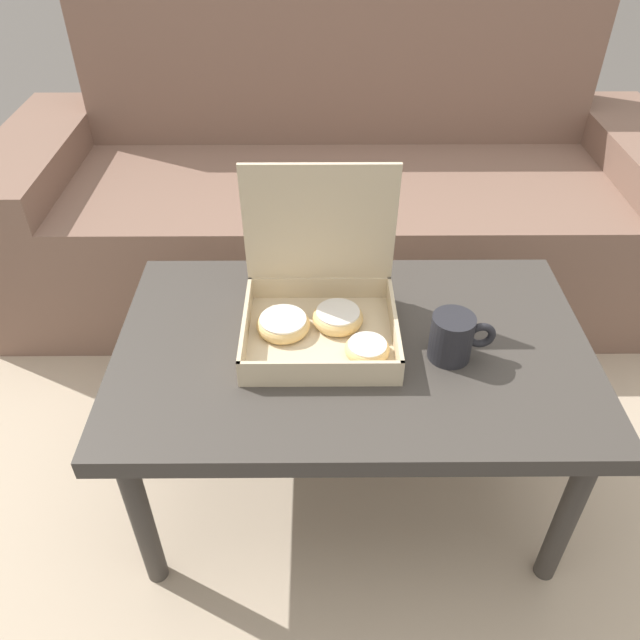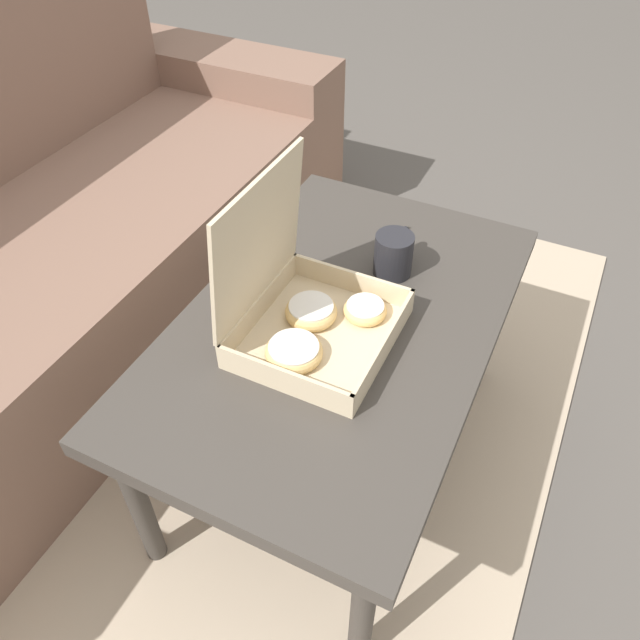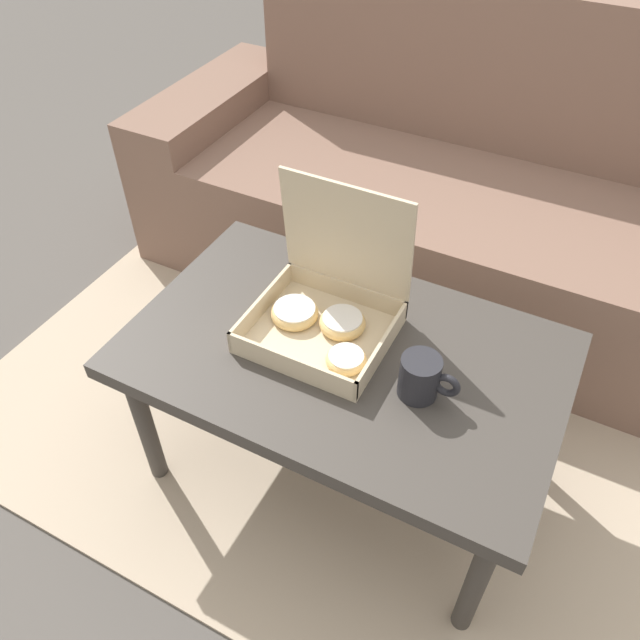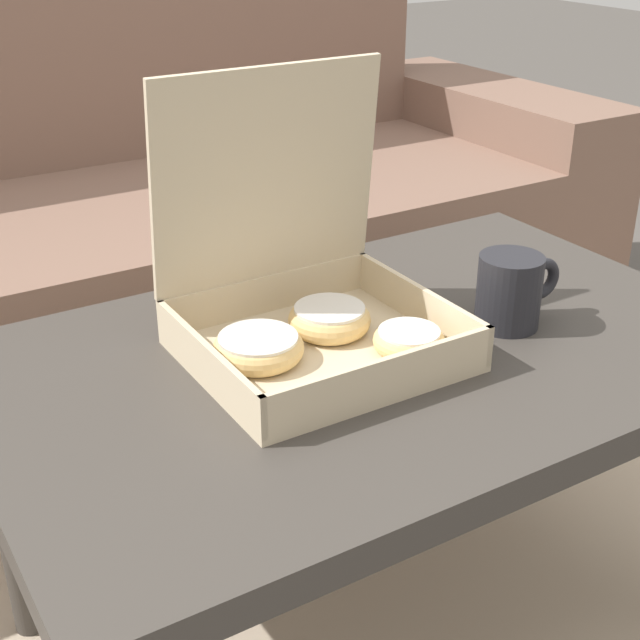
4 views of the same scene
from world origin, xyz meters
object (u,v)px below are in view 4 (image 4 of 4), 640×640
at_px(couch, 125,240).
at_px(coffee_mug, 511,290).
at_px(coffee_table, 369,381).
at_px(pastry_box, 308,303).

relative_size(couch, coffee_mug, 16.69).
bearing_deg(coffee_mug, couch, 101.33).
bearing_deg(couch, coffee_table, -90.00).
bearing_deg(coffee_mug, pastry_box, 161.82).
relative_size(coffee_table, pastry_box, 2.89).
distance_m(couch, coffee_table, 0.92).
height_order(couch, pastry_box, couch).
bearing_deg(pastry_box, coffee_table, -33.39).
relative_size(couch, pastry_box, 6.38).
xyz_separation_m(coffee_table, pastry_box, (-0.06, 0.04, 0.11)).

